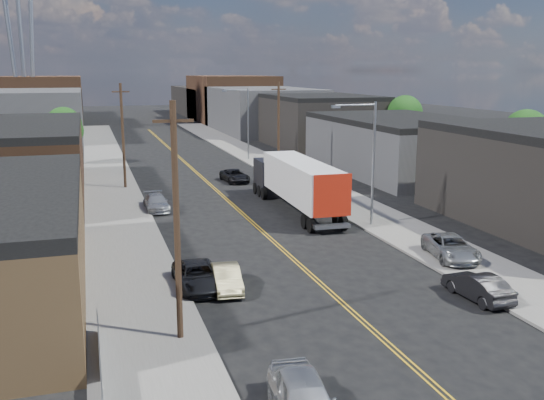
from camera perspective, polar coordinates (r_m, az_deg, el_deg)
ground at (r=75.51m, az=-8.13°, el=3.49°), size 260.00×260.00×0.00m
centerline at (r=60.93m, az=-5.90°, el=1.50°), size 0.32×120.00×0.01m
sidewalk_left at (r=59.86m, az=-14.86°, el=1.04°), size 5.00×140.00×0.15m
sidewalk_right at (r=63.39m, az=2.55°, el=2.03°), size 5.00×140.00×0.15m
warehouse_brown at (r=58.70m, az=-23.31°, el=3.44°), size 12.00×26.00×6.60m
industrial_right_b at (r=69.00m, az=12.16°, el=5.09°), size 14.00×24.00×6.10m
industrial_right_c at (r=92.39m, az=4.30°, el=7.50°), size 14.00×22.00×7.60m
skyline_left_a at (r=109.37m, az=-21.66°, el=7.50°), size 16.00×30.00×8.00m
skyline_right_a at (r=113.48m, az=-0.91°, el=8.48°), size 16.00×30.00×8.00m
skyline_left_b at (r=134.22m, az=-20.91°, el=8.68°), size 16.00×26.00×10.00m
skyline_right_b at (r=137.59m, az=-3.84°, el=9.50°), size 16.00×26.00×10.00m
skyline_left_c at (r=154.23m, az=-20.41°, el=8.50°), size 16.00×40.00×7.00m
skyline_right_c at (r=157.17m, az=-5.53°, el=9.24°), size 16.00×40.00×7.00m
streetlight_near at (r=43.61m, az=9.07°, el=4.29°), size 3.39×0.25×9.00m
streetlight_far at (r=76.44m, az=-2.56°, el=7.72°), size 3.39×0.25×9.00m
utility_pole_left_near at (r=24.76m, az=-8.97°, el=-2.05°), size 1.60×0.26×10.00m
utility_pole_left_far at (r=59.20m, az=-13.86°, el=5.93°), size 1.60×0.26×10.00m
utility_pole_right at (r=65.13m, az=0.62°, el=6.81°), size 1.60×0.26×10.00m
tree_left_far at (r=76.13m, az=-18.96°, el=6.49°), size 4.35×4.20×6.97m
tree_right_near at (r=65.14m, az=22.80°, el=5.64°), size 4.60×4.48×7.44m
tree_right_far at (r=84.89m, az=12.42°, el=7.78°), size 4.85×4.76×7.91m
semi_truck at (r=48.98m, az=2.12°, el=1.83°), size 3.09×16.20×4.23m
car_left_a at (r=20.47m, az=3.01°, el=-18.25°), size 2.33×4.79×1.57m
car_left_b at (r=31.59m, az=-4.29°, el=-7.34°), size 1.72×3.97×1.27m
car_left_c at (r=31.99m, az=-7.04°, el=-7.11°), size 2.19×4.72×1.31m
car_left_d at (r=50.02m, az=-10.84°, el=-0.23°), size 1.87×4.46×1.29m
car_right_oncoming at (r=31.93m, az=18.79°, el=-7.69°), size 1.66×4.16×1.35m
car_right_lot_a at (r=37.72m, az=16.49°, el=-4.26°), size 3.21×5.28×1.37m
car_right_lot_c at (r=63.38m, az=3.45°, el=2.67°), size 2.21×3.96×1.27m
car_ahead_truck at (r=61.82m, az=-3.52°, el=2.29°), size 2.51×4.75×1.27m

